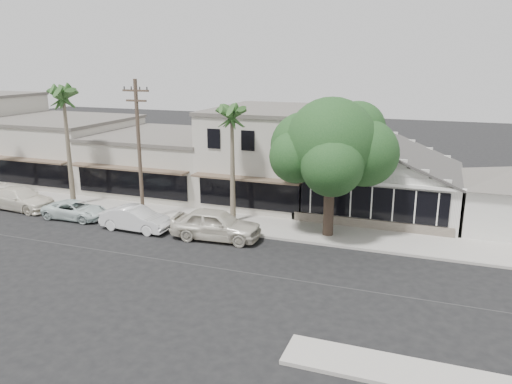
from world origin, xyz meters
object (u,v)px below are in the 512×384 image
at_px(utility_pole, 139,148).
at_px(car_3, 21,199).
at_px(car_0, 216,224).
at_px(car_1, 136,219).
at_px(car_2, 75,210).
at_px(shade_tree, 331,146).

relative_size(utility_pole, car_3, 1.73).
relative_size(car_0, car_1, 1.19).
bearing_deg(car_2, utility_pole, -78.22).
bearing_deg(car_3, car_2, -91.41).
bearing_deg(utility_pole, shade_tree, 7.17).
relative_size(car_0, car_3, 1.01).
distance_m(utility_pole, car_2, 6.22).
xyz_separation_m(utility_pole, shade_tree, (11.75, 1.48, 0.58)).
bearing_deg(car_1, car_3, 85.86).
relative_size(car_2, shade_tree, 0.52).
xyz_separation_m(car_1, car_3, (-10.00, 1.01, 0.03)).
distance_m(car_0, car_3, 15.28).
height_order(utility_pole, shade_tree, utility_pole).
height_order(car_2, shade_tree, shade_tree).
xyz_separation_m(car_1, shade_tree, (11.22, 3.11, 4.64)).
relative_size(utility_pole, car_1, 2.04).
distance_m(car_1, car_2, 5.03).
xyz_separation_m(utility_pole, car_2, (-4.47, -1.06, -4.19)).
relative_size(utility_pole, car_2, 2.10).
height_order(car_0, car_2, car_0).
bearing_deg(utility_pole, car_1, -71.96).
bearing_deg(utility_pole, car_3, -176.25).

